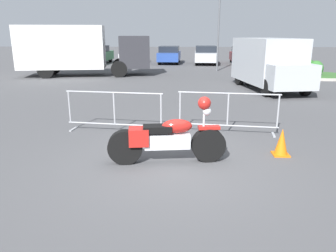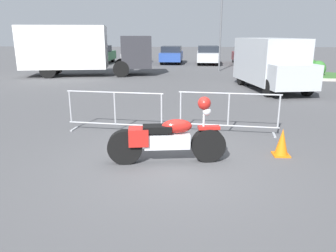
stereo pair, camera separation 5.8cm
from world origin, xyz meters
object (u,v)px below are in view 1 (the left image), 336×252
(motorcycle, at_px, (167,138))
(street_lamp, at_px, (219,15))
(delivery_van, at_px, (269,62))
(parked_car_red, at_px, (63,54))
(parked_car_green, at_px, (97,54))
(pedestrian, at_px, (273,56))
(parked_car_maroon, at_px, (242,55))
(parked_car_white, at_px, (133,55))
(traffic_cone, at_px, (282,142))
(box_truck, at_px, (77,49))
(parked_car_silver, at_px, (206,55))
(parked_car_blue, at_px, (169,55))
(crowd_barrier_near, at_px, (114,111))
(crowd_barrier_far, at_px, (228,112))

(motorcycle, xyz_separation_m, street_lamp, (2.73, 16.97, 3.20))
(delivery_van, xyz_separation_m, parked_car_red, (-14.47, 13.37, -0.49))
(parked_car_green, xyz_separation_m, pedestrian, (14.09, -3.50, 0.15))
(delivery_van, bearing_deg, parked_car_maroon, 165.09)
(parked_car_red, xyz_separation_m, parked_car_white, (6.24, -0.04, -0.04))
(traffic_cone, bearing_deg, box_truck, 122.39)
(parked_car_silver, xyz_separation_m, traffic_cone, (0.12, -21.90, -0.48))
(parked_car_white, bearing_deg, parked_car_blue, -82.46)
(parked_car_red, bearing_deg, box_truck, -152.63)
(motorcycle, distance_m, parked_car_blue, 22.94)
(parked_car_silver, height_order, pedestrian, pedestrian)
(box_truck, relative_size, parked_car_maroon, 1.84)
(parked_car_green, bearing_deg, parked_car_white, -83.89)
(crowd_barrier_near, bearing_deg, street_lamp, 74.19)
(parked_car_blue, relative_size, street_lamp, 0.78)
(parked_car_maroon, height_order, street_lamp, street_lamp)
(crowd_barrier_near, relative_size, street_lamp, 0.45)
(motorcycle, xyz_separation_m, parked_car_white, (-3.94, 22.63, 0.20))
(parked_car_green, distance_m, parked_car_silver, 9.36)
(motorcycle, relative_size, parked_car_green, 0.52)
(delivery_van, height_order, parked_car_red, delivery_van)
(parked_car_blue, distance_m, street_lamp, 7.54)
(box_truck, relative_size, traffic_cone, 13.49)
(traffic_cone, relative_size, street_lamp, 0.10)
(parked_car_blue, height_order, street_lamp, street_lamp)
(parked_car_white, bearing_deg, box_truck, 168.74)
(parked_car_red, height_order, parked_car_white, parked_car_red)
(parked_car_green, relative_size, parked_car_white, 1.08)
(parked_car_white, bearing_deg, parked_car_green, 96.11)
(box_truck, relative_size, parked_car_white, 1.89)
(delivery_van, bearing_deg, crowd_barrier_far, -31.34)
(pedestrian, height_order, street_lamp, street_lamp)
(motorcycle, height_order, parked_car_blue, parked_car_blue)
(parked_car_white, relative_size, pedestrian, 2.50)
(crowd_barrier_near, distance_m, parked_car_silver, 20.66)
(motorcycle, xyz_separation_m, parked_car_blue, (-0.82, 22.92, 0.24))
(parked_car_white, distance_m, traffic_cone, 23.02)
(parked_car_white, xyz_separation_m, parked_car_silver, (6.24, -0.22, 0.06))
(crowd_barrier_far, relative_size, pedestrian, 1.53)
(delivery_van, height_order, parked_car_maroon, delivery_van)
(pedestrian, distance_m, traffic_cone, 18.99)
(parked_car_red, bearing_deg, crowd_barrier_near, -154.84)
(parked_car_green, distance_m, traffic_cone, 23.88)
(parked_car_maroon, bearing_deg, crowd_barrier_far, 171.36)
(crowd_barrier_near, distance_m, delivery_van, 9.25)
(parked_car_silver, distance_m, traffic_cone, 21.91)
(traffic_cone, height_order, street_lamp, street_lamp)
(delivery_van, xyz_separation_m, pedestrian, (2.74, 9.62, -0.32))
(parked_car_green, height_order, parked_car_silver, parked_car_green)
(motorcycle, height_order, parked_car_maroon, parked_car_maroon)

